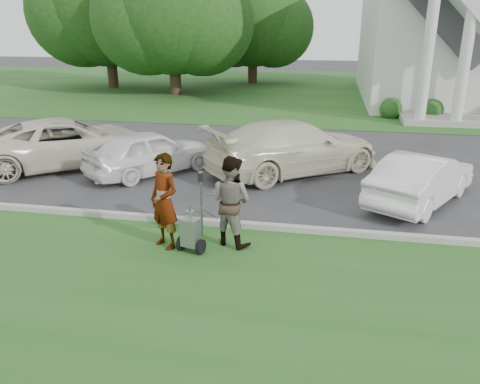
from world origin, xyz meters
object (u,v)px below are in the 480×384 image
(car_a, at_px, (67,142))
(car_d, at_px, (422,179))
(tree_far, at_px, (107,8))
(person_left, at_px, (164,202))
(striping_cart, at_px, (191,233))
(parking_meter_near, at_px, (201,196))
(tree_back, at_px, (253,23))
(tree_left, at_px, (172,15))
(person_right, at_px, (231,202))
(church, at_px, (447,0))
(car_c, at_px, (294,147))
(car_b, at_px, (150,152))

(car_a, height_order, car_d, car_a)
(tree_far, distance_m, car_d, 29.40)
(person_left, bearing_deg, striping_cart, 17.94)
(parking_meter_near, distance_m, car_a, 7.40)
(parking_meter_near, relative_size, car_d, 0.37)
(tree_back, distance_m, parking_meter_near, 30.50)
(tree_back, height_order, person_left, tree_back)
(tree_left, distance_m, parking_meter_near, 23.74)
(tree_back, xyz_separation_m, person_right, (4.57, -30.29, -3.77))
(person_right, bearing_deg, striping_cart, 60.16)
(parking_meter_near, bearing_deg, church, 68.42)
(striping_cart, distance_m, car_a, 7.93)
(person_right, distance_m, car_c, 5.55)
(car_a, bearing_deg, person_left, -173.87)
(tree_far, distance_m, person_left, 29.29)
(striping_cart, xyz_separation_m, car_d, (5.06, 3.89, 0.24))
(striping_cart, bearing_deg, car_d, 51.20)
(church, relative_size, car_a, 4.29)
(tree_far, bearing_deg, tree_back, 26.56)
(tree_far, height_order, car_a, tree_far)
(tree_left, distance_m, car_b, 19.01)
(tree_left, distance_m, person_left, 24.17)
(church, height_order, parking_meter_near, church)
(person_left, relative_size, person_right, 1.04)
(car_b, bearing_deg, car_a, 31.36)
(person_left, bearing_deg, car_d, 64.79)
(church, relative_size, person_left, 12.06)
(person_right, bearing_deg, car_a, -13.33)
(tree_back, distance_m, person_right, 30.86)
(tree_far, distance_m, car_c, 25.58)
(striping_cart, bearing_deg, person_right, 50.48)
(striping_cart, relative_size, person_right, 0.59)
(church, height_order, car_c, church)
(tree_far, xyz_separation_m, parking_meter_near, (13.86, -25.01, -4.76))
(striping_cart, bearing_deg, parking_meter_near, 103.20)
(tree_far, height_order, tree_back, tree_far)
(striping_cart, height_order, person_left, person_left)
(tree_left, height_order, car_a, tree_left)
(tree_back, bearing_deg, person_left, -83.92)
(tree_left, distance_m, car_c, 19.75)
(church, height_order, car_a, church)
(car_d, bearing_deg, parking_meter_near, 62.18)
(tree_left, distance_m, person_right, 24.24)
(tree_back, height_order, car_b, tree_back)
(church, xyz_separation_m, person_left, (-9.74, -23.81, -4.94))
(church, relative_size, car_b, 5.91)
(tree_far, xyz_separation_m, person_left, (13.27, -25.69, -4.69))
(tree_back, bearing_deg, person_right, -81.42)
(person_left, xyz_separation_m, person_right, (1.30, 0.40, -0.04))
(car_c, bearing_deg, tree_back, -26.02)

